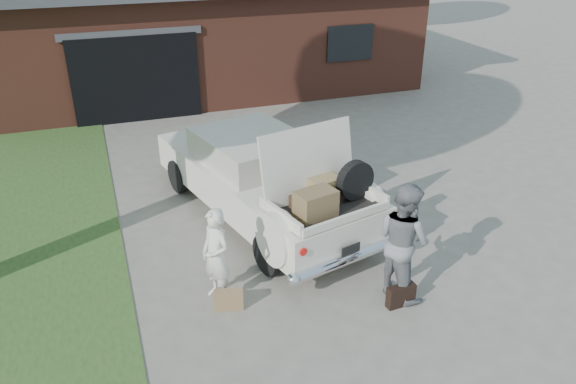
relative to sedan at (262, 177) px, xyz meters
name	(u,v)px	position (x,y,z in m)	size (l,w,h in m)	color
ground	(301,273)	(-0.01, -1.97, -0.75)	(90.00, 90.00, 0.00)	gray
house	(202,27)	(0.97, 9.50, 0.93)	(12.80, 7.80, 3.30)	brown
sedan	(262,177)	(0.00, 0.00, 0.00)	(3.10, 5.37, 2.09)	silver
woman_left	(216,256)	(-1.34, -2.14, -0.04)	(0.51, 0.34, 1.41)	white
woman_right	(403,240)	(1.15, -2.88, 0.12)	(0.85, 0.66, 1.74)	gray
suitcase_left	(229,300)	(-1.26, -2.44, -0.59)	(0.40, 0.13, 0.31)	#98744D
suitcase_right	(401,296)	(1.02, -3.17, -0.59)	(0.42, 0.13, 0.32)	black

